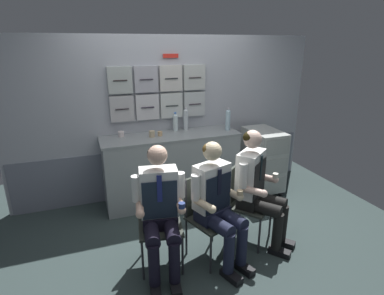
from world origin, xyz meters
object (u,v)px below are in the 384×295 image
(service_trolley, at_px, (263,159))
(coffee_cup_spare, at_px, (152,134))
(folding_chair_center, at_px, (206,208))
(crew_member_center, at_px, (218,200))
(crew_member_left, at_px, (160,207))
(water_bottle_blue_cap, at_px, (186,119))
(folding_chair_right, at_px, (242,195))
(crew_member_right, at_px, (258,184))
(folding_chair_left, at_px, (159,213))

(service_trolley, height_order, coffee_cup_spare, coffee_cup_spare)
(service_trolley, distance_m, folding_chair_center, 1.67)
(service_trolley, height_order, crew_member_center, crew_member_center)
(crew_member_center, bearing_deg, crew_member_left, 174.62)
(crew_member_center, height_order, water_bottle_blue_cap, water_bottle_blue_cap)
(folding_chair_right, xyz_separation_m, coffee_cup_spare, (-0.71, 1.09, 0.46))
(folding_chair_center, height_order, folding_chair_right, same)
(service_trolley, xyz_separation_m, crew_member_left, (-1.79, -1.14, 0.18))
(crew_member_left, bearing_deg, crew_member_center, -5.38)
(service_trolley, height_order, crew_member_left, crew_member_left)
(crew_member_right, xyz_separation_m, coffee_cup_spare, (-0.81, 1.22, 0.29))
(folding_chair_left, distance_m, folding_chair_right, 0.92)
(crew_member_center, bearing_deg, crew_member_right, 15.02)
(service_trolley, height_order, folding_chair_right, service_trolley)
(crew_member_left, relative_size, water_bottle_blue_cap, 3.91)
(service_trolley, xyz_separation_m, folding_chair_left, (-1.76, -0.98, 0.02))
(water_bottle_blue_cap, height_order, coffee_cup_spare, water_bottle_blue_cap)
(folding_chair_center, distance_m, water_bottle_blue_cap, 1.51)
(crew_member_left, height_order, folding_chair_center, crew_member_left)
(folding_chair_left, height_order, folding_chair_center, same)
(folding_chair_right, height_order, coffee_cup_spare, coffee_cup_spare)
(crew_member_center, height_order, folding_chair_right, crew_member_center)
(crew_member_left, relative_size, coffee_cup_spare, 15.37)
(folding_chair_left, xyz_separation_m, crew_member_left, (-0.03, -0.16, 0.15))
(folding_chair_center, height_order, crew_member_right, crew_member_right)
(crew_member_center, relative_size, folding_chair_right, 1.46)
(folding_chair_left, bearing_deg, folding_chair_center, -7.17)
(crew_member_left, height_order, crew_member_center, crew_member_left)
(crew_member_left, distance_m, folding_chair_right, 0.98)
(folding_chair_left, height_order, crew_member_left, crew_member_left)
(service_trolley, height_order, crew_member_right, crew_member_right)
(folding_chair_right, relative_size, water_bottle_blue_cap, 2.67)
(crew_member_right, bearing_deg, folding_chair_right, 129.16)
(service_trolley, distance_m, crew_member_left, 2.13)
(service_trolley, xyz_separation_m, water_bottle_blue_cap, (-1.04, 0.35, 0.59))
(folding_chair_left, relative_size, crew_member_right, 0.67)
(service_trolley, distance_m, folding_chair_right, 1.25)
(service_trolley, height_order, folding_chair_center, service_trolley)
(crew_member_left, relative_size, folding_chair_center, 1.47)
(coffee_cup_spare, bearing_deg, folding_chair_right, -57.04)
(folding_chair_center, bearing_deg, folding_chair_right, 13.11)
(crew_member_left, distance_m, crew_member_center, 0.54)
(crew_member_center, height_order, crew_member_right, crew_member_right)
(folding_chair_right, xyz_separation_m, water_bottle_blue_cap, (-0.19, 1.27, 0.56))
(crew_member_left, xyz_separation_m, crew_member_center, (0.54, -0.05, -0.00))
(crew_member_right, relative_size, coffee_cup_spare, 15.69)
(folding_chair_left, relative_size, crew_member_left, 0.68)
(folding_chair_right, xyz_separation_m, crew_member_right, (0.10, -0.12, 0.17))
(crew_member_right, height_order, coffee_cup_spare, crew_member_right)
(crew_member_left, relative_size, folding_chair_right, 1.47)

